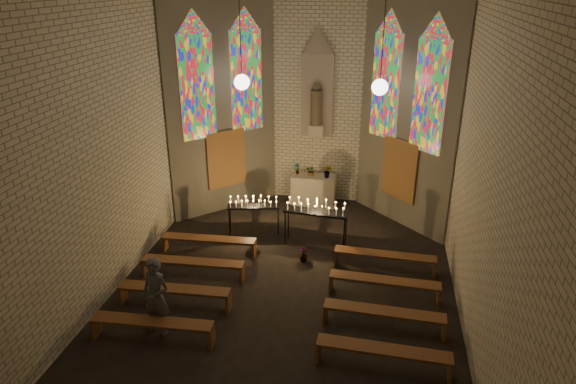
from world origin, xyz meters
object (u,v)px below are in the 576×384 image
object	(u,v)px
aisle_flower_pot	(303,255)
visitor	(156,297)
altar	(313,190)
votive_stand_left	(253,204)
votive_stand_right	(316,209)

from	to	relation	value
aisle_flower_pot	visitor	distance (m)	4.30
altar	aisle_flower_pot	size ratio (longest dim) A/B	3.63
votive_stand_left	votive_stand_right	xyz separation A→B (m)	(1.84, -0.38, 0.17)
votive_stand_left	visitor	size ratio (longest dim) A/B	0.88
votive_stand_left	altar	bearing A→B (deg)	46.77
votive_stand_right	visitor	xyz separation A→B (m)	(-2.75, -4.31, -0.23)
altar	votive_stand_right	xyz separation A→B (m)	(0.42, -2.69, 0.61)
votive_stand_left	votive_stand_right	bearing A→B (deg)	-23.36
votive_stand_right	visitor	world-z (taller)	visitor
aisle_flower_pot	votive_stand_left	bearing A→B (deg)	141.60
aisle_flower_pot	visitor	bearing A→B (deg)	-127.13
visitor	votive_stand_right	bearing A→B (deg)	70.29
altar	votive_stand_right	distance (m)	2.79
aisle_flower_pot	visitor	size ratio (longest dim) A/B	0.22
altar	visitor	bearing A→B (deg)	-108.36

